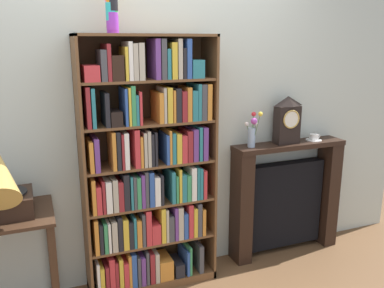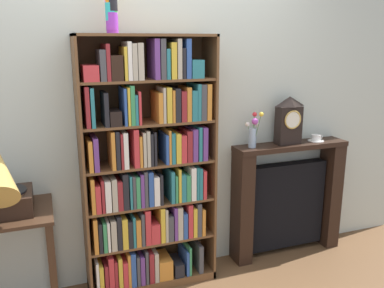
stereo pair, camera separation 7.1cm
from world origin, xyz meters
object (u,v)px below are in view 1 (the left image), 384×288
Objects in this scene: flower_vase at (252,131)px; bookshelf at (149,175)px; fireplace_mantel at (285,198)px; mantel_clock at (287,120)px; cup_stack at (112,7)px; side_table_left at (10,243)px; gramophone at (3,189)px; teacup_with_saucer at (314,138)px.

bookshelf is at bearing -177.18° from flower_vase.
mantel_clock is at bearing -153.01° from fireplace_mantel.
side_table_left is at bearing -172.13° from cup_stack.
gramophone is (-0.94, -0.17, 0.08)m from bookshelf.
bookshelf is at bearing -0.52° from cup_stack.
side_table_left is 1.88m from flower_vase.
cup_stack is 1.12× the size of flower_vase.
bookshelf is at bearing 10.13° from gramophone.
bookshelf is at bearing -177.01° from fireplace_mantel.
mantel_clock reaches higher than side_table_left.
teacup_with_saucer is at bearing 1.84° from bookshelf.
fireplace_mantel is (1.42, 0.06, -1.51)m from cup_stack.
fireplace_mantel is 0.69m from mantel_clock.
cup_stack is 2.08m from fireplace_mantel.
bookshelf reaches higher than side_table_left.
teacup_with_saucer is at bearing 0.45° from flower_vase.
mantel_clock reaches higher than gramophone.
bookshelf is 0.89m from flower_vase.
mantel_clock is (2.11, 0.21, 0.23)m from gramophone.
flower_vase is at bearing -176.59° from fireplace_mantel.
gramophone is at bearing -173.33° from flower_vase.
fireplace_mantel is (2.15, 0.23, -0.46)m from gramophone.
mantel_clock is 0.33m from teacup_with_saucer.
cup_stack is 0.43× the size of side_table_left.
gramophone reaches higher than side_table_left.
mantel_clock is (2.11, 0.14, 0.61)m from side_table_left.
fireplace_mantel is at bearing 2.47° from cup_stack.
flower_vase reaches higher than fireplace_mantel.
mantel_clock reaches higher than fireplace_mantel.
fireplace_mantel is (1.21, 0.06, -0.38)m from bookshelf.
side_table_left is (-0.94, -0.10, -0.30)m from bookshelf.
flower_vase is 0.61m from teacup_with_saucer.
gramophone is 3.62× the size of teacup_with_saucer.
mantel_clock is (1.17, 0.04, 0.31)m from bookshelf.
mantel_clock is at bearing 0.36° from flower_vase.
cup_stack is 1.94m from teacup_with_saucer.
bookshelf is 1.15m from cup_stack.
mantel_clock is at bearing 2.15° from bookshelf.
bookshelf reaches higher than mantel_clock.
flower_vase is (1.79, 0.21, 0.16)m from gramophone.
gramophone is at bearing -166.86° from cup_stack.
cup_stack is 2.45× the size of teacup_with_saucer.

